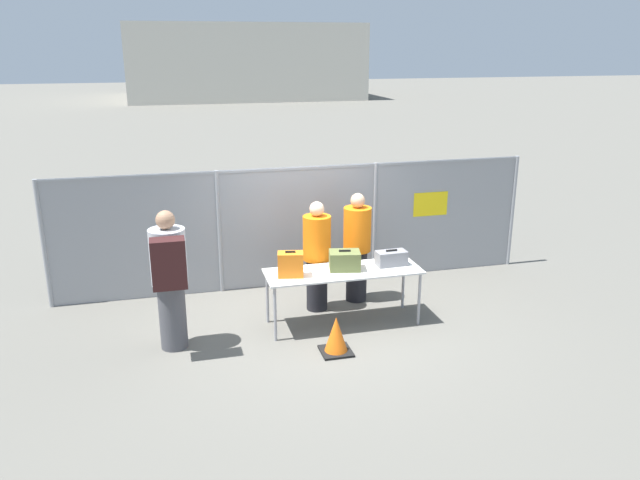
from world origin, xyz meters
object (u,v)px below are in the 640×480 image
object	(u,v)px
traffic_cone	(336,336)
utility_trailer	(341,228)
suitcase_grey	(391,258)
inspection_table	(343,274)
security_worker_near	(317,255)
security_worker_far	(357,246)
traveler_hooded	(170,276)
suitcase_olive	(345,260)
suitcase_orange	(291,264)

from	to	relation	value
traffic_cone	utility_trailer	bearing A→B (deg)	72.82
utility_trailer	suitcase_grey	bearing A→B (deg)	-93.18
inspection_table	utility_trailer	world-z (taller)	inspection_table
security_worker_near	traffic_cone	bearing A→B (deg)	79.58
inspection_table	utility_trailer	bearing A→B (deg)	74.14
security_worker_far	traffic_cone	world-z (taller)	security_worker_far
traveler_hooded	suitcase_olive	bearing A→B (deg)	16.36
security_worker_far	suitcase_grey	bearing A→B (deg)	130.71
suitcase_olive	security_worker_near	xyz separation A→B (m)	(-0.25, 0.54, -0.07)
security_worker_far	traffic_cone	bearing A→B (deg)	84.23
traveler_hooded	security_worker_far	xyz separation A→B (m)	(2.73, 0.97, -0.14)
suitcase_olive	traveler_hooded	size ratio (longest dim) A/B	0.26
security_worker_near	security_worker_far	xyz separation A→B (m)	(0.66, 0.18, 0.02)
security_worker_far	utility_trailer	size ratio (longest dim) A/B	0.45
security_worker_far	utility_trailer	bearing A→B (deg)	-80.52
traveler_hooded	security_worker_near	bearing A→B (deg)	31.05
suitcase_grey	utility_trailer	distance (m)	3.08
suitcase_orange	utility_trailer	xyz separation A→B (m)	(1.61, 3.11, -0.51)
inspection_table	suitcase_orange	xyz separation A→B (m)	(-0.74, -0.03, 0.22)
suitcase_orange	traveler_hooded	xyz separation A→B (m)	(-1.56, -0.17, 0.05)
inspection_table	traffic_cone	distance (m)	1.01
traveler_hooded	utility_trailer	size ratio (longest dim) A/B	0.49
suitcase_grey	utility_trailer	xyz separation A→B (m)	(0.17, 3.04, -0.45)
traffic_cone	security_worker_far	bearing A→B (deg)	64.04
suitcase_olive	security_worker_near	size ratio (longest dim) A/B	0.29
inspection_table	suitcase_olive	size ratio (longest dim) A/B	4.56
security_worker_far	traffic_cone	xyz separation A→B (m)	(-0.76, -1.57, -0.64)
inspection_table	security_worker_near	size ratio (longest dim) A/B	1.31
suitcase_olive	suitcase_grey	xyz separation A→B (m)	(0.68, 0.00, -0.03)
traveler_hooded	traffic_cone	distance (m)	2.20
security_worker_far	traffic_cone	size ratio (longest dim) A/B	3.43
inspection_table	suitcase_orange	bearing A→B (deg)	-177.67
suitcase_orange	suitcase_grey	size ratio (longest dim) A/B	0.87
inspection_table	security_worker_far	world-z (taller)	security_worker_far
traveler_hooded	security_worker_far	bearing A→B (deg)	29.83
suitcase_orange	traffic_cone	size ratio (longest dim) A/B	0.77
suitcase_grey	security_worker_far	world-z (taller)	security_worker_far
suitcase_olive	suitcase_grey	bearing A→B (deg)	0.09
traveler_hooded	utility_trailer	world-z (taller)	traveler_hooded
suitcase_grey	traveler_hooded	distance (m)	3.02
security_worker_near	security_worker_far	bearing A→B (deg)	-170.66
inspection_table	suitcase_olive	bearing A→B (deg)	53.63
security_worker_near	security_worker_far	size ratio (longest dim) A/B	0.98
inspection_table	suitcase_olive	distance (m)	0.19
utility_trailer	traveler_hooded	bearing A→B (deg)	-133.99
security_worker_near	traveler_hooded	bearing A→B (deg)	14.48
security_worker_far	security_worker_near	bearing A→B (deg)	35.70
suitcase_orange	security_worker_far	xyz separation A→B (m)	(1.17, 0.79, -0.09)
suitcase_orange	traveler_hooded	bearing A→B (deg)	-173.66
traveler_hooded	traffic_cone	world-z (taller)	traveler_hooded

